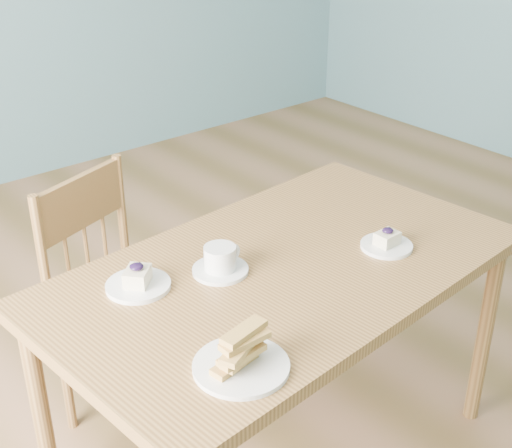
{
  "coord_description": "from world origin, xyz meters",
  "views": [
    {
      "loc": [
        -1.36,
        -1.29,
        1.67
      ],
      "look_at": [
        -0.31,
        -0.03,
        0.82
      ],
      "focal_mm": 50.0,
      "sensor_mm": 36.0,
      "label": 1
    }
  ],
  "objects_px": {
    "dining_table": "(283,286)",
    "coffee_cup": "(221,261)",
    "dining_chair": "(122,303)",
    "biscotti_plate": "(241,357)",
    "cheesecake_plate_near": "(387,243)",
    "cheesecake_plate_far": "(138,282)"
  },
  "relations": [
    {
      "from": "dining_table",
      "to": "biscotti_plate",
      "type": "height_order",
      "value": "biscotti_plate"
    },
    {
      "from": "dining_table",
      "to": "dining_chair",
      "type": "xyz_separation_m",
      "value": [
        -0.24,
        0.48,
        -0.2
      ]
    },
    {
      "from": "dining_table",
      "to": "cheesecake_plate_near",
      "type": "height_order",
      "value": "cheesecake_plate_near"
    },
    {
      "from": "dining_table",
      "to": "biscotti_plate",
      "type": "distance_m",
      "value": 0.46
    },
    {
      "from": "dining_chair",
      "to": "coffee_cup",
      "type": "height_order",
      "value": "dining_chair"
    },
    {
      "from": "dining_table",
      "to": "cheesecake_plate_far",
      "type": "height_order",
      "value": "cheesecake_plate_far"
    },
    {
      "from": "dining_table",
      "to": "cheesecake_plate_far",
      "type": "xyz_separation_m",
      "value": [
        -0.36,
        0.15,
        0.09
      ]
    },
    {
      "from": "dining_chair",
      "to": "cheesecake_plate_near",
      "type": "height_order",
      "value": "dining_chair"
    },
    {
      "from": "dining_chair",
      "to": "cheesecake_plate_far",
      "type": "bearing_deg",
      "value": -128.89
    },
    {
      "from": "dining_chair",
      "to": "coffee_cup",
      "type": "relative_size",
      "value": 5.66
    },
    {
      "from": "biscotti_plate",
      "to": "coffee_cup",
      "type": "bearing_deg",
      "value": 58.93
    },
    {
      "from": "cheesecake_plate_far",
      "to": "coffee_cup",
      "type": "xyz_separation_m",
      "value": [
        0.21,
        -0.07,
        0.01
      ]
    },
    {
      "from": "cheesecake_plate_near",
      "to": "coffee_cup",
      "type": "bearing_deg",
      "value": 156.08
    },
    {
      "from": "dining_table",
      "to": "cheesecake_plate_near",
      "type": "relative_size",
      "value": 9.36
    },
    {
      "from": "biscotti_plate",
      "to": "dining_chair",
      "type": "bearing_deg",
      "value": 80.92
    },
    {
      "from": "coffee_cup",
      "to": "cheesecake_plate_far",
      "type": "bearing_deg",
      "value": 160.11
    },
    {
      "from": "dining_chair",
      "to": "cheesecake_plate_near",
      "type": "bearing_deg",
      "value": -68.0
    },
    {
      "from": "cheesecake_plate_far",
      "to": "dining_chair",
      "type": "bearing_deg",
      "value": 70.28
    },
    {
      "from": "dining_table",
      "to": "coffee_cup",
      "type": "height_order",
      "value": "coffee_cup"
    },
    {
      "from": "dining_chair",
      "to": "cheesecake_plate_near",
      "type": "xyz_separation_m",
      "value": [
        0.52,
        -0.6,
        0.28
      ]
    },
    {
      "from": "dining_table",
      "to": "biscotti_plate",
      "type": "bearing_deg",
      "value": -147.91
    },
    {
      "from": "cheesecake_plate_near",
      "to": "biscotti_plate",
      "type": "bearing_deg",
      "value": -166.6
    }
  ]
}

